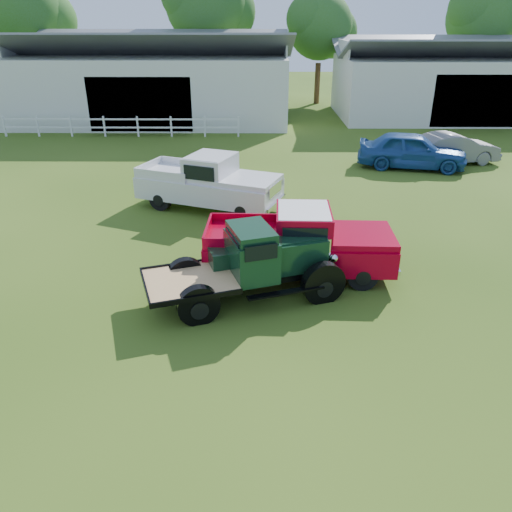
# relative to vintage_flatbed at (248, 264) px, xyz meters

# --- Properties ---
(ground) EXTENTS (120.00, 120.00, 0.00)m
(ground) POSITION_rel_vintage_flatbed_xyz_m (0.00, -0.95, -0.96)
(ground) COLOR #2B480F
(shed_left) EXTENTS (18.80, 10.20, 5.60)m
(shed_left) POSITION_rel_vintage_flatbed_xyz_m (-7.00, 25.05, 1.84)
(shed_left) COLOR silver
(shed_left) RESTS_ON ground
(shed_right) EXTENTS (16.80, 9.20, 5.20)m
(shed_right) POSITION_rel_vintage_flatbed_xyz_m (14.00, 26.05, 1.64)
(shed_right) COLOR silver
(shed_right) RESTS_ON ground
(fence_rail) EXTENTS (14.20, 0.16, 1.20)m
(fence_rail) POSITION_rel_vintage_flatbed_xyz_m (-8.00, 19.05, -0.36)
(fence_rail) COLOR white
(fence_rail) RESTS_ON ground
(tree_a) EXTENTS (6.30, 6.30, 10.50)m
(tree_a) POSITION_rel_vintage_flatbed_xyz_m (-18.00, 32.05, 4.29)
(tree_a) COLOR #2D5615
(tree_a) RESTS_ON ground
(tree_b) EXTENTS (6.90, 6.90, 11.50)m
(tree_b) POSITION_rel_vintage_flatbed_xyz_m (-4.00, 33.05, 4.79)
(tree_b) COLOR #2D5615
(tree_b) RESTS_ON ground
(tree_c) EXTENTS (5.40, 5.40, 9.00)m
(tree_c) POSITION_rel_vintage_flatbed_xyz_m (5.00, 32.05, 3.54)
(tree_c) COLOR #2D5615
(tree_c) RESTS_ON ground
(tree_d) EXTENTS (6.00, 6.00, 10.00)m
(tree_d) POSITION_rel_vintage_flatbed_xyz_m (18.00, 33.05, 4.04)
(tree_d) COLOR #2D5615
(tree_d) RESTS_ON ground
(vintage_flatbed) EXTENTS (5.19, 3.37, 1.91)m
(vintage_flatbed) POSITION_rel_vintage_flatbed_xyz_m (0.00, 0.00, 0.00)
(vintage_flatbed) COLOR #133520
(vintage_flatbed) RESTS_ON ground
(red_pickup) EXTENTS (5.32, 2.19, 1.92)m
(red_pickup) POSITION_rel_vintage_flatbed_xyz_m (1.35, 1.34, 0.00)
(red_pickup) COLOR #A6001A
(red_pickup) RESTS_ON ground
(white_pickup) EXTENTS (5.79, 3.91, 1.98)m
(white_pickup) POSITION_rel_vintage_flatbed_xyz_m (-1.59, 6.63, 0.03)
(white_pickup) COLOR silver
(white_pickup) RESTS_ON ground
(misc_car_blue) EXTENTS (5.27, 3.02, 1.69)m
(misc_car_blue) POSITION_rel_vintage_flatbed_xyz_m (7.44, 12.25, -0.11)
(misc_car_blue) COLOR navy
(misc_car_blue) RESTS_ON ground
(misc_car_grey) EXTENTS (4.62, 2.33, 1.45)m
(misc_car_grey) POSITION_rel_vintage_flatbed_xyz_m (9.67, 13.09, -0.23)
(misc_car_grey) COLOR slate
(misc_car_grey) RESTS_ON ground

